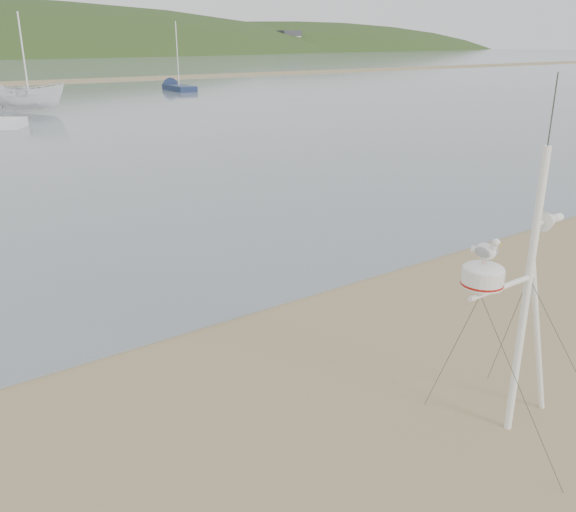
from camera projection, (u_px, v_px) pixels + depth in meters
mast_rig at (519, 357)px, 7.29m from camera, size 1.92×2.05×4.33m
boat_white at (26, 73)px, 40.09m from camera, size 2.70×2.70×5.02m
sailboat_blue_far at (173, 87)px, 59.58m from camera, size 2.40×6.96×6.78m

